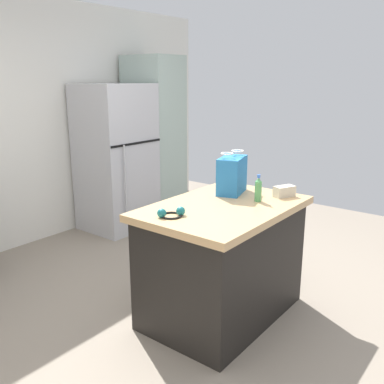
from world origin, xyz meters
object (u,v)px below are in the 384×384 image
Objects in this scene: tall_cabinet at (154,138)px; small_box at (284,191)px; shopping_bag at (232,175)px; bottle at (258,190)px; ear_defenders at (171,213)px; refrigerator at (116,158)px; kitchen_island at (222,260)px.

tall_cabinet is 12.48× the size of small_box.
shopping_bag reaches higher than bottle.
tall_cabinet reaches higher than ear_defenders.
kitchen_island is at bearing -112.85° from refrigerator.
tall_cabinet is 2.73m from bottle.
kitchen_island is 6.12× the size of bottle.
refrigerator is (0.93, 2.20, 0.42)m from kitchen_island.
kitchen_island is 2.43m from refrigerator.
kitchen_island is at bearing -156.78° from shopping_bag.
tall_cabinet is 10.21× the size of ear_defenders.
shopping_bag is 0.79m from ear_defenders.
bottle reaches higher than ear_defenders.
bottle is (-1.38, -2.36, -0.05)m from tall_cabinet.
kitchen_island is 3.64× the size of shopping_bag.
small_box is at bearing -27.44° from kitchen_island.
small_box is (-0.44, -2.46, 0.07)m from refrigerator.
refrigerator reaches higher than ear_defenders.
tall_cabinet is at bearing 65.27° from small_box.
tall_cabinet is 2.44m from shopping_bag.
small_box is (0.49, -0.25, 0.49)m from kitchen_island.
shopping_bag reaches higher than small_box.
small_box is 0.27m from bottle.
refrigerator is 0.84× the size of tall_cabinet.
small_box is (-1.13, -2.46, -0.10)m from tall_cabinet.
bottle is at bearing -32.45° from kitchen_island.
small_box is 0.80× the size of bottle.
bottle is 0.75m from ear_defenders.
kitchen_island is 0.67m from ear_defenders.
shopping_bag is at bearing 0.95° from ear_defenders.
tall_cabinet is (1.62, 2.20, 0.59)m from kitchen_island.
kitchen_island is 0.62m from bottle.
refrigerator is 8.57× the size of ear_defenders.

